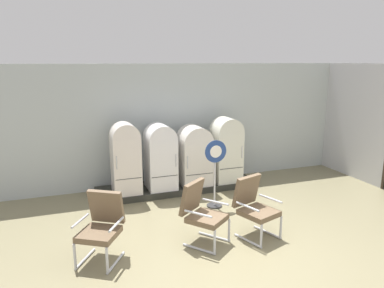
# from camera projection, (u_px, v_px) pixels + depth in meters

# --- Properties ---
(ground) EXTENTS (12.00, 10.00, 0.05)m
(ground) POSITION_uv_depth(u_px,v_px,m) (234.00, 252.00, 5.87)
(ground) COLOR #7F7656
(back_wall) EXTENTS (11.76, 0.12, 2.91)m
(back_wall) POSITION_uv_depth(u_px,v_px,m) (169.00, 124.00, 8.90)
(back_wall) COLOR #B7C1C0
(back_wall) RESTS_ON ground
(side_wall_right) EXTENTS (0.16, 2.20, 2.91)m
(side_wall_right) POSITION_uv_depth(u_px,v_px,m) (357.00, 122.00, 9.36)
(side_wall_right) COLOR #BCBDC2
(side_wall_right) RESTS_ON ground
(display_plinth) EXTENTS (3.72, 0.95, 0.14)m
(display_plinth) POSITION_uv_depth(u_px,v_px,m) (177.00, 187.00, 8.63)
(display_plinth) COLOR #2C2D26
(display_plinth) RESTS_ON ground
(refrigerator_0) EXTENTS (0.60, 0.61, 1.55)m
(refrigerator_0) POSITION_uv_depth(u_px,v_px,m) (126.00, 156.00, 7.90)
(refrigerator_0) COLOR silver
(refrigerator_0) RESTS_ON display_plinth
(refrigerator_1) EXTENTS (0.63, 0.70, 1.47)m
(refrigerator_1) POSITION_uv_depth(u_px,v_px,m) (160.00, 155.00, 8.21)
(refrigerator_1) COLOR white
(refrigerator_1) RESTS_ON display_plinth
(refrigerator_2) EXTENTS (0.70, 0.70, 1.38)m
(refrigerator_2) POSITION_uv_depth(u_px,v_px,m) (194.00, 154.00, 8.49)
(refrigerator_2) COLOR silver
(refrigerator_2) RESTS_ON display_plinth
(refrigerator_3) EXTENTS (0.64, 0.62, 1.54)m
(refrigerator_3) POSITION_uv_depth(u_px,v_px,m) (226.00, 148.00, 8.70)
(refrigerator_3) COLOR silver
(refrigerator_3) RESTS_ON display_plinth
(armchair_left) EXTENTS (0.82, 0.87, 1.05)m
(armchair_left) POSITION_uv_depth(u_px,v_px,m) (102.00, 224.00, 5.52)
(armchair_left) COLOR silver
(armchair_left) RESTS_ON ground
(armchair_right) EXTENTS (0.75, 0.83, 1.05)m
(armchair_right) POSITION_uv_depth(u_px,v_px,m) (254.00, 205.00, 6.26)
(armchair_right) COLOR silver
(armchair_right) RESTS_ON ground
(armchair_center) EXTENTS (0.85, 0.87, 1.05)m
(armchair_center) POSITION_uv_depth(u_px,v_px,m) (201.00, 211.00, 6.02)
(armchair_center) COLOR silver
(armchair_center) RESTS_ON ground
(sign_stand) EXTENTS (0.46, 0.32, 1.42)m
(sign_stand) POSITION_uv_depth(u_px,v_px,m) (215.00, 175.00, 7.49)
(sign_stand) COLOR #2D2D30
(sign_stand) RESTS_ON ground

